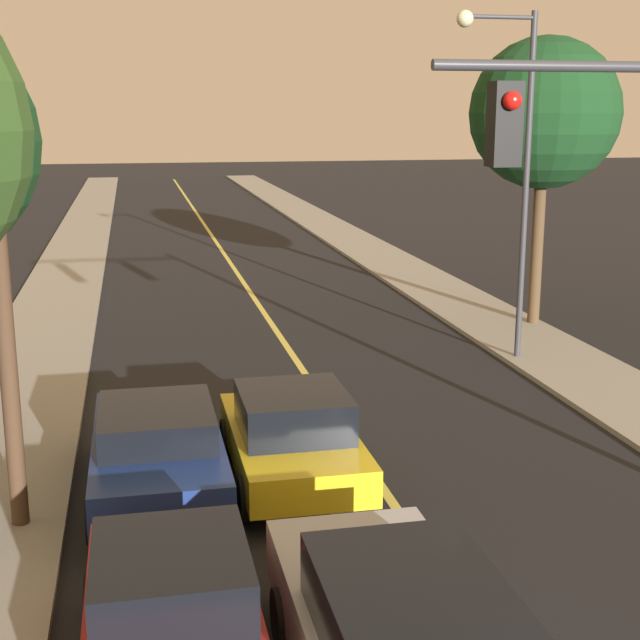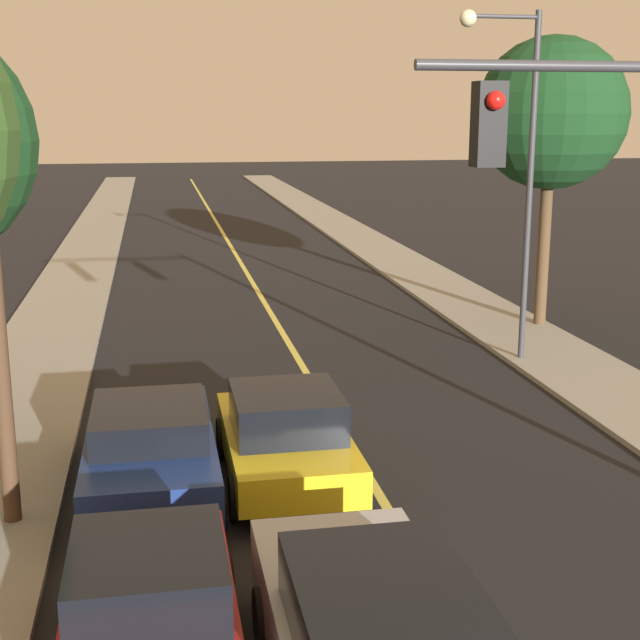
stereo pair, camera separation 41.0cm
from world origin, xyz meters
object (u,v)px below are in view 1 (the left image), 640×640
at_px(streetlamp_right, 511,144).
at_px(car_outer_lane_front, 172,617).
at_px(car_near_lane_second, 292,436).
at_px(car_outer_lane_second, 157,448).
at_px(tree_right_near, 544,114).

bearing_deg(streetlamp_right, car_outer_lane_front, -127.09).
distance_m(car_near_lane_second, car_outer_lane_front, 5.23).
xyz_separation_m(car_outer_lane_front, streetlamp_right, (8.02, 10.61, 4.18)).
bearing_deg(car_outer_lane_second, tree_right_near, 41.20).
bearing_deg(car_near_lane_second, streetlamp_right, 44.26).
relative_size(car_near_lane_second, car_outer_lane_front, 1.02).
bearing_deg(car_outer_lane_second, car_outer_lane_front, -90.00).
xyz_separation_m(car_outer_lane_second, tree_right_near, (10.26, 8.99, 4.85)).
distance_m(car_outer_lane_second, tree_right_near, 14.48).
height_order(car_near_lane_second, streetlamp_right, streetlamp_right).
bearing_deg(streetlamp_right, tree_right_near, 54.15).
bearing_deg(car_outer_lane_front, car_outer_lane_second, 90.00).
bearing_deg(car_near_lane_second, car_outer_lane_front, -113.25).
relative_size(car_outer_lane_front, car_outer_lane_second, 0.87).
bearing_deg(car_near_lane_second, tree_right_near, 47.38).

